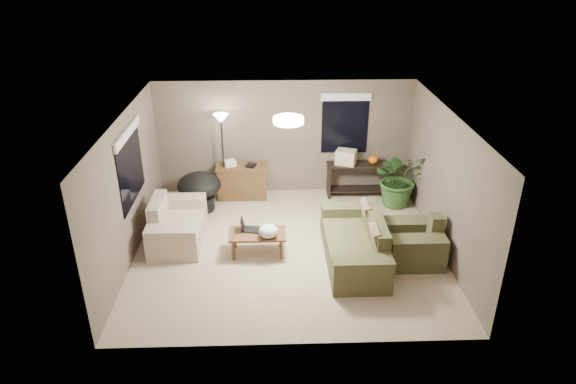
{
  "coord_description": "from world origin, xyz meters",
  "views": [
    {
      "loc": [
        -0.28,
        -8.01,
        5.0
      ],
      "look_at": [
        0.0,
        0.2,
        1.05
      ],
      "focal_mm": 32.0,
      "sensor_mm": 36.0,
      "label": 1
    }
  ],
  "objects_px": {
    "desk": "(242,181)",
    "papasan_chair": "(199,189)",
    "loveseat": "(176,226)",
    "console_table": "(356,177)",
    "main_sofa": "(356,244)",
    "coffee_table": "(257,236)",
    "cat_scratching_post": "(424,234)",
    "armchair": "(414,244)",
    "houseplant": "(399,184)",
    "floor_lamp": "(222,129)"
  },
  "relations": [
    {
      "from": "loveseat",
      "to": "papasan_chair",
      "type": "bearing_deg",
      "value": 76.88
    },
    {
      "from": "loveseat",
      "to": "papasan_chair",
      "type": "height_order",
      "value": "loveseat"
    },
    {
      "from": "houseplant",
      "to": "main_sofa",
      "type": "bearing_deg",
      "value": -120.41
    },
    {
      "from": "houseplant",
      "to": "papasan_chair",
      "type": "bearing_deg",
      "value": -179.01
    },
    {
      "from": "armchair",
      "to": "console_table",
      "type": "height_order",
      "value": "armchair"
    },
    {
      "from": "desk",
      "to": "console_table",
      "type": "xyz_separation_m",
      "value": [
        2.49,
        0.01,
        0.06
      ]
    },
    {
      "from": "coffee_table",
      "to": "console_table",
      "type": "xyz_separation_m",
      "value": [
        2.12,
        2.32,
        0.08
      ]
    },
    {
      "from": "loveseat",
      "to": "console_table",
      "type": "relative_size",
      "value": 1.23
    },
    {
      "from": "cat_scratching_post",
      "to": "main_sofa",
      "type": "bearing_deg",
      "value": -161.91
    },
    {
      "from": "console_table",
      "to": "main_sofa",
      "type": "bearing_deg",
      "value": -98.7
    },
    {
      "from": "houseplant",
      "to": "cat_scratching_post",
      "type": "xyz_separation_m",
      "value": [
        0.1,
        -1.65,
        -0.26
      ]
    },
    {
      "from": "main_sofa",
      "to": "papasan_chair",
      "type": "distance_m",
      "value": 3.58
    },
    {
      "from": "armchair",
      "to": "console_table",
      "type": "bearing_deg",
      "value": 103.47
    },
    {
      "from": "armchair",
      "to": "floor_lamp",
      "type": "distance_m",
      "value": 4.48
    },
    {
      "from": "armchair",
      "to": "houseplant",
      "type": "xyz_separation_m",
      "value": [
        0.21,
        2.1,
        0.18
      ]
    },
    {
      "from": "console_table",
      "to": "cat_scratching_post",
      "type": "bearing_deg",
      "value": -66.39
    },
    {
      "from": "desk",
      "to": "papasan_chair",
      "type": "distance_m",
      "value": 1.02
    },
    {
      "from": "loveseat",
      "to": "armchair",
      "type": "height_order",
      "value": "same"
    },
    {
      "from": "cat_scratching_post",
      "to": "armchair",
      "type": "bearing_deg",
      "value": -125.13
    },
    {
      "from": "coffee_table",
      "to": "houseplant",
      "type": "height_order",
      "value": "houseplant"
    },
    {
      "from": "coffee_table",
      "to": "cat_scratching_post",
      "type": "height_order",
      "value": "cat_scratching_post"
    },
    {
      "from": "papasan_chair",
      "to": "cat_scratching_post",
      "type": "xyz_separation_m",
      "value": [
        4.28,
        -1.58,
        -0.25
      ]
    },
    {
      "from": "loveseat",
      "to": "coffee_table",
      "type": "distance_m",
      "value": 1.61
    },
    {
      "from": "main_sofa",
      "to": "desk",
      "type": "xyz_separation_m",
      "value": [
        -2.1,
        2.55,
        0.08
      ]
    },
    {
      "from": "houseplant",
      "to": "cat_scratching_post",
      "type": "distance_m",
      "value": 1.68
    },
    {
      "from": "console_table",
      "to": "desk",
      "type": "bearing_deg",
      "value": -179.66
    },
    {
      "from": "console_table",
      "to": "armchair",
      "type": "bearing_deg",
      "value": -76.53
    },
    {
      "from": "desk",
      "to": "main_sofa",
      "type": "bearing_deg",
      "value": -50.57
    },
    {
      "from": "armchair",
      "to": "desk",
      "type": "height_order",
      "value": "armchair"
    },
    {
      "from": "console_table",
      "to": "coffee_table",
      "type": "bearing_deg",
      "value": -132.34
    },
    {
      "from": "main_sofa",
      "to": "floor_lamp",
      "type": "relative_size",
      "value": 1.15
    },
    {
      "from": "papasan_chair",
      "to": "floor_lamp",
      "type": "xyz_separation_m",
      "value": [
        0.48,
        0.47,
        1.13
      ]
    },
    {
      "from": "houseplant",
      "to": "coffee_table",
      "type": "bearing_deg",
      "value": -148.01
    },
    {
      "from": "desk",
      "to": "floor_lamp",
      "type": "xyz_separation_m",
      "value": [
        -0.38,
        -0.07,
        1.22
      ]
    },
    {
      "from": "main_sofa",
      "to": "armchair",
      "type": "distance_m",
      "value": 1.01
    },
    {
      "from": "desk",
      "to": "papasan_chair",
      "type": "relative_size",
      "value": 1.01
    },
    {
      "from": "armchair",
      "to": "papasan_chair",
      "type": "bearing_deg",
      "value": 152.95
    },
    {
      "from": "armchair",
      "to": "coffee_table",
      "type": "bearing_deg",
      "value": 174.63
    },
    {
      "from": "console_table",
      "to": "cat_scratching_post",
      "type": "xyz_separation_m",
      "value": [
        0.93,
        -2.13,
        -0.22
      ]
    },
    {
      "from": "console_table",
      "to": "floor_lamp",
      "type": "bearing_deg",
      "value": -178.39
    },
    {
      "from": "armchair",
      "to": "coffee_table",
      "type": "height_order",
      "value": "armchair"
    },
    {
      "from": "coffee_table",
      "to": "papasan_chair",
      "type": "xyz_separation_m",
      "value": [
        -1.23,
        1.77,
        0.11
      ]
    },
    {
      "from": "papasan_chair",
      "to": "cat_scratching_post",
      "type": "distance_m",
      "value": 4.57
    },
    {
      "from": "loveseat",
      "to": "desk",
      "type": "relative_size",
      "value": 1.45
    },
    {
      "from": "main_sofa",
      "to": "desk",
      "type": "height_order",
      "value": "main_sofa"
    },
    {
      "from": "main_sofa",
      "to": "console_table",
      "type": "distance_m",
      "value": 2.6
    },
    {
      "from": "loveseat",
      "to": "console_table",
      "type": "xyz_separation_m",
      "value": [
        3.64,
        1.8,
        0.14
      ]
    },
    {
      "from": "papasan_chair",
      "to": "cat_scratching_post",
      "type": "bearing_deg",
      "value": -20.24
    },
    {
      "from": "desk",
      "to": "console_table",
      "type": "height_order",
      "value": "same"
    },
    {
      "from": "main_sofa",
      "to": "coffee_table",
      "type": "relative_size",
      "value": 2.2
    }
  ]
}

